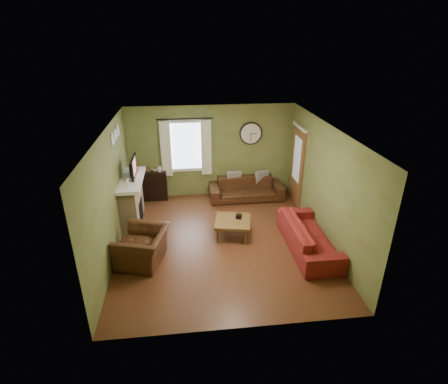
{
  "coord_description": "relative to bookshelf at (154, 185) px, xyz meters",
  "views": [
    {
      "loc": [
        -0.73,
        -6.75,
        4.35
      ],
      "look_at": [
        0.1,
        0.4,
        1.05
      ],
      "focal_mm": 28.0,
      "sensor_mm": 36.0,
      "label": 1
    }
  ],
  "objects": [
    {
      "name": "medallion_left",
      "position": [
        -0.64,
        -1.63,
        1.83
      ],
      "size": [
        0.28,
        0.28,
        0.03
      ],
      "primitive_type": "cylinder",
      "color": "white",
      "rests_on": "wall_left"
    },
    {
      "name": "wall_clock",
      "position": [
        2.74,
        0.12,
        1.38
      ],
      "size": [
        0.64,
        0.06,
        0.64
      ],
      "primitive_type": null,
      "color": "white",
      "rests_on": "wall_back"
    },
    {
      "name": "wall_back",
      "position": [
        1.64,
        0.17,
        0.88
      ],
      "size": [
        4.6,
        0.0,
        2.6
      ],
      "primitive_type": "cube",
      "color": "olive",
      "rests_on": "ground"
    },
    {
      "name": "door",
      "position": [
        3.91,
        -0.58,
        0.63
      ],
      "size": [
        0.05,
        0.9,
        2.1
      ],
      "primitive_type": "cube",
      "color": "brown",
      "rests_on": "floor"
    },
    {
      "name": "fireplace",
      "position": [
        -0.46,
        -1.28,
        0.13
      ],
      "size": [
        0.4,
        1.4,
        1.1
      ],
      "primitive_type": "cube",
      "color": "tan",
      "rests_on": "floor"
    },
    {
      "name": "firebox",
      "position": [
        -0.27,
        -1.28,
        -0.12
      ],
      "size": [
        0.04,
        0.6,
        0.55
      ],
      "primitive_type": "cube",
      "color": "black",
      "rests_on": "fireplace"
    },
    {
      "name": "curtain_rod",
      "position": [
        0.94,
        0.05,
        1.85
      ],
      "size": [
        0.03,
        0.03,
        1.5
      ],
      "primitive_type": "cylinder",
      "color": "black",
      "rests_on": "wall_back"
    },
    {
      "name": "medallion_mid",
      "position": [
        -0.64,
        -1.28,
        1.83
      ],
      "size": [
        0.28,
        0.28,
        0.03
      ],
      "primitive_type": "cylinder",
      "color": "white",
      "rests_on": "wall_left"
    },
    {
      "name": "curtain_right",
      "position": [
        1.49,
        0.05,
        1.03
      ],
      "size": [
        0.28,
        0.04,
        1.55
      ],
      "primitive_type": "cube",
      "color": "white",
      "rests_on": "wall_back"
    },
    {
      "name": "tv_screen",
      "position": [
        -0.33,
        -1.13,
        0.99
      ],
      "size": [
        0.02,
        0.62,
        0.36
      ],
      "primitive_type": "cube",
      "color": "#994C3F",
      "rests_on": "mantel"
    },
    {
      "name": "sofa_brown",
      "position": [
        2.59,
        -0.25,
        -0.12
      ],
      "size": [
        2.07,
        0.81,
        0.6
      ],
      "primitive_type": "imported",
      "color": "#3D2212",
      "rests_on": "floor"
    },
    {
      "name": "bookshelf",
      "position": [
        0.0,
        0.0,
        0.0
      ],
      "size": [
        0.71,
        0.3,
        0.84
      ],
      "primitive_type": null,
      "color": "black",
      "rests_on": "floor"
    },
    {
      "name": "wall_front",
      "position": [
        1.64,
        -5.03,
        0.88
      ],
      "size": [
        4.6,
        0.0,
        2.6
      ],
      "primitive_type": "cube",
      "color": "olive",
      "rests_on": "ground"
    },
    {
      "name": "sofa_red",
      "position": [
        3.5,
        -2.93,
        -0.1
      ],
      "size": [
        0.85,
        2.17,
        0.63
      ],
      "primitive_type": "imported",
      "rotation": [
        0.0,
        0.0,
        1.57
      ],
      "color": "maroon",
      "rests_on": "floor"
    },
    {
      "name": "mantel",
      "position": [
        -0.43,
        -1.28,
        0.72
      ],
      "size": [
        0.58,
        1.6,
        0.08
      ],
      "primitive_type": "cube",
      "color": "white",
      "rests_on": "fireplace"
    },
    {
      "name": "pillow_left",
      "position": [
        2.27,
        -0.03,
        0.13
      ],
      "size": [
        0.41,
        0.14,
        0.41
      ],
      "primitive_type": "cube",
      "rotation": [
        0.0,
        0.0,
        0.05
      ],
      "color": "gray",
      "rests_on": "sofa_brown"
    },
    {
      "name": "wine_glass_b",
      "position": [
        -0.41,
        -1.72,
        0.85
      ],
      "size": [
        0.06,
        0.06,
        0.18
      ],
      "primitive_type": null,
      "color": "white",
      "rests_on": "mantel"
    },
    {
      "name": "wall_left",
      "position": [
        -0.66,
        -2.43,
        0.88
      ],
      "size": [
        0.0,
        5.2,
        2.6
      ],
      "primitive_type": "cube",
      "color": "olive",
      "rests_on": "ground"
    },
    {
      "name": "curtain_left",
      "position": [
        0.39,
        0.05,
        1.03
      ],
      "size": [
        0.28,
        0.04,
        1.55
      ],
      "primitive_type": "cube",
      "color": "white",
      "rests_on": "wall_back"
    },
    {
      "name": "wall_right",
      "position": [
        3.94,
        -2.43,
        0.88
      ],
      "size": [
        0.0,
        5.2,
        2.6
      ],
      "primitive_type": "cube",
      "color": "olive",
      "rests_on": "ground"
    },
    {
      "name": "armchair",
      "position": [
        -0.05,
        -3.0,
        -0.07
      ],
      "size": [
        1.18,
        1.27,
        0.69
      ],
      "primitive_type": "imported",
      "rotation": [
        0.0,
        0.0,
        -1.83
      ],
      "color": "#3D2212",
      "rests_on": "floor"
    },
    {
      "name": "window_pane",
      "position": [
        0.94,
        0.15,
        1.08
      ],
      "size": [
        1.0,
        0.02,
        1.3
      ],
      "primitive_type": null,
      "color": "silver",
      "rests_on": "wall_back"
    },
    {
      "name": "coffee_table",
      "position": [
        1.92,
        -2.24,
        -0.21
      ],
      "size": [
        0.93,
        0.93,
        0.42
      ],
      "primitive_type": null,
      "rotation": [
        0.0,
        0.0,
        -0.2
      ],
      "color": "brown",
      "rests_on": "floor"
    },
    {
      "name": "pillow_right",
      "position": [
        3.07,
        -0.06,
        0.13
      ],
      "size": [
        0.41,
        0.21,
        0.39
      ],
      "primitive_type": "cube",
      "rotation": [
        0.0,
        0.0,
        0.26
      ],
      "color": "gray",
      "rests_on": "sofa_brown"
    },
    {
      "name": "book",
      "position": [
        -0.01,
        0.07,
        0.54
      ],
      "size": [
        0.25,
        0.25,
        0.02
      ],
      "primitive_type": "imported",
      "rotation": [
        0.0,
        0.0,
        0.73
      ],
      "color": "brown",
      "rests_on": "bookshelf"
    },
    {
      "name": "wine_glass_a",
      "position": [
        -0.41,
        -1.88,
        0.86
      ],
      "size": [
        0.07,
        0.07,
        0.2
      ],
      "primitive_type": null,
      "color": "white",
      "rests_on": "mantel"
    },
    {
      "name": "medallion_right",
      "position": [
        -0.64,
        -0.93,
        1.83
      ],
      "size": [
        0.28,
        0.28,
        0.03
      ],
      "primitive_type": "cylinder",
      "color": "white",
      "rests_on": "wall_left"
    },
    {
      "name": "tv",
      "position": [
        -0.41,
        -1.13,
        0.93
      ],
      "size": [
        0.08,
        0.6,
        0.35
      ],
      "primitive_type": "imported",
      "rotation": [
        0.0,
        0.0,
        1.57
      ],
      "color": "black",
      "rests_on": "mantel"
    },
    {
      "name": "floor",
      "position": [
        1.64,
        -2.43,
        -0.42
      ],
      "size": [
        4.6,
        5.2,
        0.0
      ],
      "primitive_type": "cube",
      "color": "#562D19",
      "rests_on": "ground"
    },
    {
      "name": "ceiling",
      "position": [
        1.64,
        -2.43,
        2.18
      ],
      "size": [
        4.6,
        5.2,
        0.0
      ],
      "primitive_type": "cube",
      "color": "white",
      "rests_on": "ground"
    },
    {
      "name": "tissue_box",
      "position": [
        2.07,
        -2.16,
        -0.02
      ],
      "size": [
        0.16,
        0.16,
        0.09
      ],
      "primitive_type": "cube",
      "rotation": [
        0.0,
        0.0,
        -0.38
      ],
      "color": "black",
      "rests_on": "coffee_table"
    }
  ]
}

